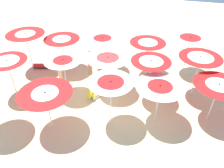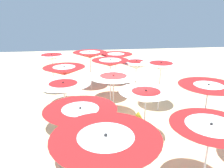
% 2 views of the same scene
% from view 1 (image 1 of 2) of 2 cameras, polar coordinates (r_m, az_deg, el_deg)
% --- Properties ---
extents(ground, '(39.07, 39.07, 0.04)m').
position_cam_1_polar(ground, '(12.61, -2.08, -2.73)').
color(ground, beige).
extents(beach_umbrella_1, '(2.29, 2.29, 2.20)m').
position_cam_1_polar(beach_umbrella_1, '(9.79, -16.30, -3.08)').
color(beach_umbrella_1, silver).
rests_on(beach_umbrella_1, ground).
extents(beach_umbrella_2, '(1.94, 1.94, 2.53)m').
position_cam_1_polar(beach_umbrella_2, '(9.41, -0.33, -0.24)').
color(beach_umbrella_2, silver).
rests_on(beach_umbrella_2, ground).
extents(beach_umbrella_3, '(2.16, 2.16, 2.19)m').
position_cam_1_polar(beach_umbrella_3, '(9.99, 11.86, -1.47)').
color(beach_umbrella_3, silver).
rests_on(beach_umbrella_3, ground).
extents(beach_umbrella_4, '(2.19, 2.19, 2.18)m').
position_cam_1_polar(beach_umbrella_4, '(10.86, 25.09, -0.78)').
color(beach_umbrella_4, silver).
rests_on(beach_umbrella_4, ground).
extents(beach_umbrella_5, '(2.01, 2.01, 2.28)m').
position_cam_1_polar(beach_umbrella_5, '(12.49, -24.81, 4.71)').
color(beach_umbrella_5, silver).
rests_on(beach_umbrella_5, ground).
extents(beach_umbrella_6, '(1.91, 1.91, 2.23)m').
position_cam_1_polar(beach_umbrella_6, '(11.77, -12.11, 5.04)').
color(beach_umbrella_6, silver).
rests_on(beach_umbrella_6, ground).
extents(beach_umbrella_7, '(2.26, 2.26, 2.23)m').
position_cam_1_polar(beach_umbrella_7, '(11.74, -1.08, 5.88)').
color(beach_umbrella_7, silver).
rests_on(beach_umbrella_7, ground).
extents(beach_umbrella_8, '(1.96, 1.96, 2.44)m').
position_cam_1_polar(beach_umbrella_8, '(11.14, 9.72, 5.00)').
color(beach_umbrella_8, silver).
rests_on(beach_umbrella_8, ground).
extents(beach_umbrella_9, '(2.11, 2.11, 2.47)m').
position_cam_1_polar(beach_umbrella_9, '(12.06, 21.20, 5.57)').
color(beach_umbrella_9, silver).
rests_on(beach_umbrella_9, ground).
extents(beach_umbrella_10, '(2.25, 2.25, 2.52)m').
position_cam_1_polar(beach_umbrella_10, '(14.54, -20.80, 10.99)').
color(beach_umbrella_10, silver).
rests_on(beach_umbrella_10, ground).
extents(beach_umbrella_11, '(2.13, 2.13, 2.22)m').
position_cam_1_polar(beach_umbrella_11, '(14.01, -12.44, 10.45)').
color(beach_umbrella_11, silver).
rests_on(beach_umbrella_11, ground).
extents(beach_umbrella_12, '(2.12, 2.12, 2.28)m').
position_cam_1_polar(beach_umbrella_12, '(13.69, -2.39, 10.83)').
color(beach_umbrella_12, silver).
rests_on(beach_umbrella_12, ground).
extents(beach_umbrella_13, '(2.06, 2.06, 2.26)m').
position_cam_1_polar(beach_umbrella_13, '(13.34, 8.92, 9.52)').
color(beach_umbrella_13, silver).
rests_on(beach_umbrella_13, ground).
extents(beach_umbrella_14, '(1.96, 1.96, 2.47)m').
position_cam_1_polar(beach_umbrella_14, '(14.01, 18.97, 10.42)').
color(beach_umbrella_14, silver).
rests_on(beach_umbrella_14, ground).
extents(lounger_0, '(0.66, 1.37, 0.50)m').
position_cam_1_polar(lounger_0, '(15.43, -17.17, 4.49)').
color(lounger_0, '#333338').
rests_on(lounger_0, ground).
extents(lounger_1, '(1.22, 0.64, 0.56)m').
position_cam_1_polar(lounger_1, '(13.80, -2.22, 2.26)').
color(lounger_1, silver).
rests_on(lounger_1, ground).
extents(lounger_2, '(1.12, 0.90, 0.65)m').
position_cam_1_polar(lounger_2, '(12.34, -4.05, -2.42)').
color(lounger_2, silver).
rests_on(lounger_2, ground).
extents(beachgoer_0, '(0.30, 0.30, 1.67)m').
position_cam_1_polar(beachgoer_0, '(13.80, -5.55, 5.43)').
color(beachgoer_0, '#A3704C').
rests_on(beachgoer_0, ground).
extents(beachgoer_1, '(0.30, 0.30, 1.63)m').
position_cam_1_polar(beachgoer_1, '(13.63, -13.10, 4.03)').
color(beachgoer_1, '#D8A87F').
rests_on(beachgoer_1, ground).
extents(beach_ball, '(0.29, 0.29, 0.29)m').
position_cam_1_polar(beach_ball, '(14.70, 0.66, 4.39)').
color(beach_ball, yellow).
rests_on(beach_ball, ground).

